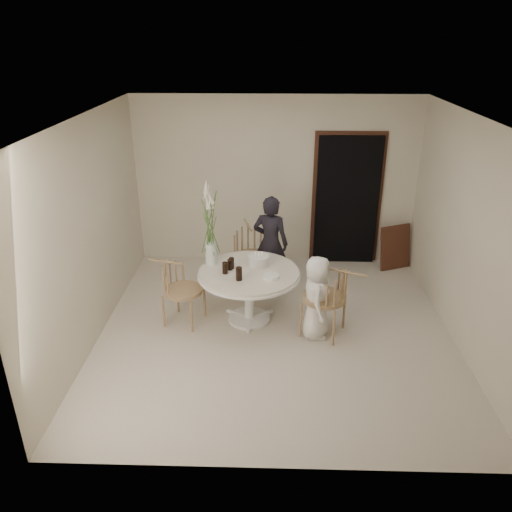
{
  "coord_description": "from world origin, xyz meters",
  "views": [
    {
      "loc": [
        -0.09,
        -5.52,
        3.57
      ],
      "look_at": [
        -0.26,
        0.3,
        0.92
      ],
      "focal_mm": 35.0,
      "sensor_mm": 36.0,
      "label": 1
    }
  ],
  "objects_px": {
    "table": "(249,279)",
    "chair_left": "(174,283)",
    "chair_far": "(250,248)",
    "chair_right": "(334,293)",
    "girl": "(271,243)",
    "birthday_cake": "(259,260)",
    "flower_vase": "(210,228)",
    "boy": "(316,297)"
  },
  "relations": [
    {
      "from": "chair_left",
      "to": "birthday_cake",
      "type": "height_order",
      "value": "birthday_cake"
    },
    {
      "from": "flower_vase",
      "to": "chair_left",
      "type": "bearing_deg",
      "value": -151.68
    },
    {
      "from": "flower_vase",
      "to": "birthday_cake",
      "type": "bearing_deg",
      "value": -2.05
    },
    {
      "from": "chair_far",
      "to": "chair_right",
      "type": "xyz_separation_m",
      "value": [
        1.1,
        -1.36,
        -0.0
      ]
    },
    {
      "from": "chair_right",
      "to": "chair_left",
      "type": "height_order",
      "value": "chair_right"
    },
    {
      "from": "chair_left",
      "to": "boy",
      "type": "relative_size",
      "value": 0.8
    },
    {
      "from": "chair_right",
      "to": "girl",
      "type": "xyz_separation_m",
      "value": [
        -0.79,
        1.28,
        0.11
      ]
    },
    {
      "from": "girl",
      "to": "table",
      "type": "bearing_deg",
      "value": 90.36
    },
    {
      "from": "chair_left",
      "to": "girl",
      "type": "height_order",
      "value": "girl"
    },
    {
      "from": "birthday_cake",
      "to": "girl",
      "type": "bearing_deg",
      "value": 78.43
    },
    {
      "from": "chair_far",
      "to": "boy",
      "type": "xyz_separation_m",
      "value": [
        0.88,
        -1.37,
        -0.07
      ]
    },
    {
      "from": "girl",
      "to": "flower_vase",
      "type": "height_order",
      "value": "flower_vase"
    },
    {
      "from": "boy",
      "to": "chair_right",
      "type": "bearing_deg",
      "value": -86.5
    },
    {
      "from": "birthday_cake",
      "to": "chair_right",
      "type": "bearing_deg",
      "value": -28.84
    },
    {
      "from": "birthday_cake",
      "to": "flower_vase",
      "type": "height_order",
      "value": "flower_vase"
    },
    {
      "from": "boy",
      "to": "flower_vase",
      "type": "distance_m",
      "value": 1.62
    },
    {
      "from": "table",
      "to": "chair_far",
      "type": "distance_m",
      "value": 1.02
    },
    {
      "from": "chair_left",
      "to": "flower_vase",
      "type": "height_order",
      "value": "flower_vase"
    },
    {
      "from": "table",
      "to": "chair_far",
      "type": "xyz_separation_m",
      "value": [
        -0.03,
        1.02,
        -0.0
      ]
    },
    {
      "from": "table",
      "to": "girl",
      "type": "relative_size",
      "value": 0.92
    },
    {
      "from": "table",
      "to": "chair_left",
      "type": "xyz_separation_m",
      "value": [
        -0.97,
        -0.04,
        -0.05
      ]
    },
    {
      "from": "chair_far",
      "to": "chair_right",
      "type": "distance_m",
      "value": 1.75
    },
    {
      "from": "chair_far",
      "to": "chair_left",
      "type": "xyz_separation_m",
      "value": [
        -0.94,
        -1.06,
        -0.05
      ]
    },
    {
      "from": "table",
      "to": "chair_right",
      "type": "xyz_separation_m",
      "value": [
        1.07,
        -0.33,
        -0.01
      ]
    },
    {
      "from": "chair_left",
      "to": "flower_vase",
      "type": "bearing_deg",
      "value": -44.62
    },
    {
      "from": "chair_left",
      "to": "flower_vase",
      "type": "xyz_separation_m",
      "value": [
        0.46,
        0.25,
        0.68
      ]
    },
    {
      "from": "girl",
      "to": "birthday_cake",
      "type": "xyz_separation_m",
      "value": [
        -0.15,
        -0.75,
        0.07
      ]
    },
    {
      "from": "chair_right",
      "to": "flower_vase",
      "type": "height_order",
      "value": "flower_vase"
    },
    {
      "from": "chair_right",
      "to": "chair_left",
      "type": "xyz_separation_m",
      "value": [
        -2.04,
        0.3,
        -0.05
      ]
    },
    {
      "from": "chair_far",
      "to": "birthday_cake",
      "type": "relative_size",
      "value": 3.48
    },
    {
      "from": "chair_far",
      "to": "birthday_cake",
      "type": "xyz_separation_m",
      "value": [
        0.15,
        -0.84,
        0.18
      ]
    },
    {
      "from": "birthday_cake",
      "to": "flower_vase",
      "type": "distance_m",
      "value": 0.77
    },
    {
      "from": "chair_right",
      "to": "girl",
      "type": "height_order",
      "value": "girl"
    },
    {
      "from": "table",
      "to": "chair_left",
      "type": "bearing_deg",
      "value": -177.68
    },
    {
      "from": "chair_far",
      "to": "girl",
      "type": "bearing_deg",
      "value": -30.08
    },
    {
      "from": "chair_far",
      "to": "chair_right",
      "type": "bearing_deg",
      "value": -66.13
    },
    {
      "from": "chair_right",
      "to": "boy",
      "type": "relative_size",
      "value": 0.86
    },
    {
      "from": "table",
      "to": "chair_left",
      "type": "height_order",
      "value": "chair_left"
    },
    {
      "from": "chair_left",
      "to": "birthday_cake",
      "type": "xyz_separation_m",
      "value": [
        1.09,
        0.23,
        0.23
      ]
    },
    {
      "from": "girl",
      "to": "chair_left",
      "type": "bearing_deg",
      "value": 54.86
    },
    {
      "from": "flower_vase",
      "to": "table",
      "type": "bearing_deg",
      "value": -22.52
    },
    {
      "from": "chair_far",
      "to": "girl",
      "type": "height_order",
      "value": "girl"
    }
  ]
}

